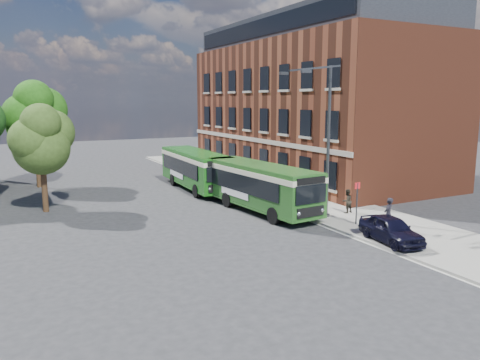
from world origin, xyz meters
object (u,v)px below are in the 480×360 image
street_lamp (323,139)px  bus_rear (196,166)px  parked_car (391,229)px  bus_front (260,183)px

street_lamp → bus_rear: (-3.01, 12.44, -2.96)m
bus_rear → parked_car: (2.97, -18.06, -1.02)m
parked_car → street_lamp: bearing=98.5°
street_lamp → parked_car: (-0.04, -5.62, -3.98)m
parked_car → bus_front: bearing=112.2°
bus_front → bus_rear: (-0.80, 8.90, 0.00)m
street_lamp → bus_front: bearing=121.9°
bus_rear → parked_car: bus_rear is taller
street_lamp → bus_rear: bearing=103.6°
bus_rear → parked_car: bearing=-80.7°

